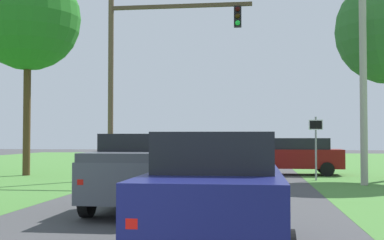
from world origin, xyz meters
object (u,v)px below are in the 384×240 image
traffic_light (144,59)px  extra_tree_1 (28,19)px  red_suv_near (218,190)px  utility_pole_right (363,61)px  keep_moving_sign (316,140)px  pickup_truck_lead (143,171)px  crossing_suv_far (298,155)px

traffic_light → extra_tree_1: bearing=164.0°
red_suv_near → utility_pole_right: size_ratio=0.51×
red_suv_near → utility_pole_right: utility_pole_right is taller
traffic_light → keep_moving_sign: size_ratio=2.98×
pickup_truck_lead → extra_tree_1: extra_tree_1 is taller
crossing_suv_far → extra_tree_1: extra_tree_1 is taller
red_suv_near → pickup_truck_lead: pickup_truck_lead is taller
keep_moving_sign → extra_tree_1: bearing=175.1°
traffic_light → crossing_suv_far: (6.99, 3.95, -4.38)m
keep_moving_sign → utility_pole_right: bearing=-50.5°
traffic_light → utility_pole_right: bearing=-8.3°
keep_moving_sign → traffic_light: bearing=-175.2°
traffic_light → utility_pole_right: utility_pole_right is taller
pickup_truck_lead → extra_tree_1: bearing=128.1°
pickup_truck_lead → crossing_suv_far: bearing=68.2°
traffic_light → red_suv_near: bearing=-72.5°
red_suv_near → pickup_truck_lead: 5.36m
pickup_truck_lead → keep_moving_sign: keep_moving_sign is taller
red_suv_near → keep_moving_sign: bearing=77.2°
pickup_truck_lead → keep_moving_sign: 10.90m
red_suv_near → extra_tree_1: 19.82m
red_suv_near → keep_moving_sign: (3.22, 14.17, 0.73)m
keep_moving_sign → crossing_suv_far: keep_moving_sign is taller
traffic_light → extra_tree_1: (-6.32, 1.81, 2.43)m
traffic_light → crossing_suv_far: bearing=29.5°
utility_pole_right → extra_tree_1: size_ratio=0.94×
pickup_truck_lead → utility_pole_right: size_ratio=0.54×
crossing_suv_far → red_suv_near: bearing=-98.8°
utility_pole_right → extra_tree_1: bearing=168.5°
keep_moving_sign → pickup_truck_lead: bearing=-120.8°
pickup_truck_lead → keep_moving_sign: size_ratio=1.89×
keep_moving_sign → extra_tree_1: extra_tree_1 is taller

